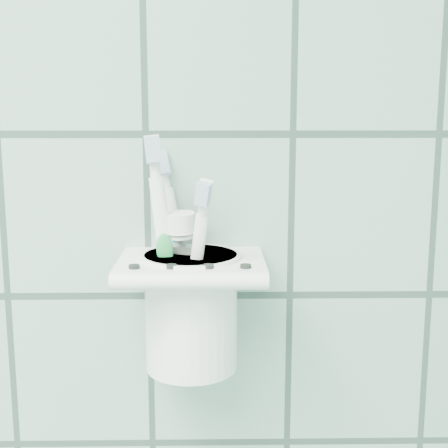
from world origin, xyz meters
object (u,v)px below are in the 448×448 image
object	(u,v)px
cup	(191,307)
toothbrush_orange	(183,263)
holder_bracket	(192,268)
toothbrush_pink	(198,255)
toothbrush_blue	(176,251)
toothpaste_tube	(190,272)

from	to	relation	value
cup	toothbrush_orange	size ratio (longest dim) A/B	0.61
holder_bracket	toothbrush_pink	xyz separation A→B (m)	(0.01, 0.00, 0.01)
toothbrush_pink	toothbrush_blue	size ratio (longest dim) A/B	0.94
holder_bracket	toothpaste_tube	world-z (taller)	toothpaste_tube
toothbrush_blue	toothbrush_orange	size ratio (longest dim) A/B	1.17
cup	toothbrush_pink	distance (m)	0.05
toothbrush_pink	toothpaste_tube	bearing A→B (deg)	112.68
holder_bracket	toothbrush_blue	bearing A→B (deg)	-158.71
toothbrush_orange	toothbrush_pink	bearing A→B (deg)	-12.72
holder_bracket	toothbrush_orange	bearing A→B (deg)	124.15
holder_bracket	cup	bearing A→B (deg)	101.43
toothbrush_pink	toothbrush_blue	world-z (taller)	toothbrush_blue
holder_bracket	cup	world-z (taller)	same
toothbrush_blue	toothbrush_orange	bearing A→B (deg)	66.29
holder_bracket	toothpaste_tube	distance (m)	0.02
holder_bracket	toothbrush_blue	size ratio (longest dim) A/B	0.63
cup	toothbrush_pink	size ratio (longest dim) A/B	0.55
holder_bracket	toothbrush_blue	xyz separation A→B (m)	(-0.01, -0.01, 0.02)
holder_bracket	toothpaste_tube	bearing A→B (deg)	97.50
cup	toothbrush_orange	xyz separation A→B (m)	(-0.01, 0.01, 0.04)
toothbrush_orange	toothpaste_tube	xyz separation A→B (m)	(0.01, 0.01, -0.01)
toothbrush_blue	toothbrush_orange	distance (m)	0.02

